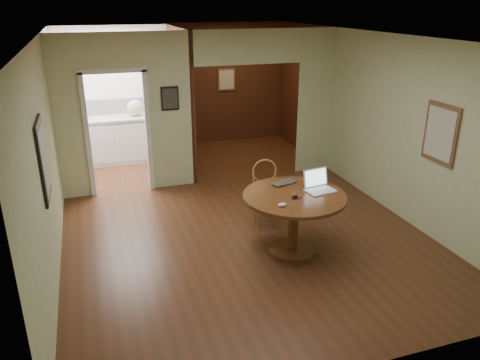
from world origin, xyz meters
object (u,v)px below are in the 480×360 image
object	(u,v)px
dining_table	(294,210)
open_laptop	(318,185)
chair	(266,189)
closed_laptop	(287,184)

from	to	relation	value
dining_table	open_laptop	xyz separation A→B (m)	(0.37, 0.07, 0.28)
chair	open_laptop	size ratio (longest dim) A/B	2.42
chair	open_laptop	world-z (taller)	open_laptop
open_laptop	closed_laptop	bearing A→B (deg)	131.08
chair	closed_laptop	xyz separation A→B (m)	(0.06, -0.63, 0.30)
chair	open_laptop	xyz separation A→B (m)	(0.38, -0.90, 0.36)
dining_table	closed_laptop	xyz separation A→B (m)	(0.04, 0.34, 0.23)
dining_table	chair	world-z (taller)	chair
dining_table	open_laptop	size ratio (longest dim) A/B	3.31
chair	open_laptop	bearing A→B (deg)	-61.46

